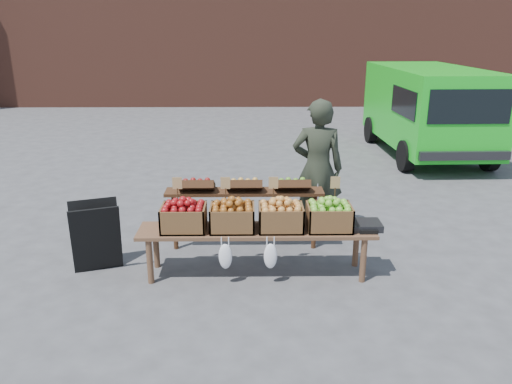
{
  "coord_description": "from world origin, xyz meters",
  "views": [
    {
      "loc": [
        0.14,
        -5.21,
        2.76
      ],
      "look_at": [
        0.21,
        0.56,
        0.85
      ],
      "focal_mm": 35.0,
      "sensor_mm": 36.0,
      "label": 1
    }
  ],
  "objects_px": {
    "chalkboard_sign": "(96,236)",
    "crate_red_apples": "(281,217)",
    "vendor": "(317,169)",
    "crate_green_apples": "(329,217)",
    "crate_golden_apples": "(184,218)",
    "weighing_scale": "(366,225)",
    "display_bench": "(257,252)",
    "back_table": "(245,211)",
    "delivery_van": "(427,112)",
    "crate_russet_pears": "(232,218)"
  },
  "relations": [
    {
      "from": "crate_russet_pears",
      "to": "crate_red_apples",
      "type": "relative_size",
      "value": 1.0
    },
    {
      "from": "delivery_van",
      "to": "back_table",
      "type": "height_order",
      "value": "delivery_van"
    },
    {
      "from": "back_table",
      "to": "crate_red_apples",
      "type": "height_order",
      "value": "back_table"
    },
    {
      "from": "chalkboard_sign",
      "to": "display_bench",
      "type": "height_order",
      "value": "chalkboard_sign"
    },
    {
      "from": "crate_golden_apples",
      "to": "crate_red_apples",
      "type": "xyz_separation_m",
      "value": [
        1.1,
        0.0,
        0.0
      ]
    },
    {
      "from": "display_bench",
      "to": "delivery_van",
      "type": "bearing_deg",
      "value": 56.03
    },
    {
      "from": "chalkboard_sign",
      "to": "crate_green_apples",
      "type": "relative_size",
      "value": 1.69
    },
    {
      "from": "back_table",
      "to": "display_bench",
      "type": "distance_m",
      "value": 0.77
    },
    {
      "from": "chalkboard_sign",
      "to": "crate_russet_pears",
      "type": "xyz_separation_m",
      "value": [
        1.61,
        -0.15,
        0.29
      ]
    },
    {
      "from": "crate_russet_pears",
      "to": "crate_red_apples",
      "type": "bearing_deg",
      "value": 0.0
    },
    {
      "from": "chalkboard_sign",
      "to": "crate_red_apples",
      "type": "bearing_deg",
      "value": -22.76
    },
    {
      "from": "chalkboard_sign",
      "to": "crate_red_apples",
      "type": "xyz_separation_m",
      "value": [
        2.16,
        -0.15,
        0.29
      ]
    },
    {
      "from": "crate_golden_apples",
      "to": "weighing_scale",
      "type": "xyz_separation_m",
      "value": [
        2.08,
        0.0,
        -0.1
      ]
    },
    {
      "from": "delivery_van",
      "to": "display_bench",
      "type": "height_order",
      "value": "delivery_van"
    },
    {
      "from": "chalkboard_sign",
      "to": "back_table",
      "type": "distance_m",
      "value": 1.84
    },
    {
      "from": "crate_russet_pears",
      "to": "delivery_van",
      "type": "bearing_deg",
      "value": 54.19
    },
    {
      "from": "back_table",
      "to": "delivery_van",
      "type": "bearing_deg",
      "value": 51.38
    },
    {
      "from": "display_bench",
      "to": "crate_red_apples",
      "type": "relative_size",
      "value": 5.4
    },
    {
      "from": "back_table",
      "to": "display_bench",
      "type": "xyz_separation_m",
      "value": [
        0.14,
        -0.72,
        -0.24
      ]
    },
    {
      "from": "vendor",
      "to": "weighing_scale",
      "type": "relative_size",
      "value": 5.55
    },
    {
      "from": "chalkboard_sign",
      "to": "crate_russet_pears",
      "type": "relative_size",
      "value": 1.69
    },
    {
      "from": "vendor",
      "to": "weighing_scale",
      "type": "xyz_separation_m",
      "value": [
        0.41,
        -1.21,
        -0.33
      ]
    },
    {
      "from": "crate_golden_apples",
      "to": "crate_green_apples",
      "type": "distance_m",
      "value": 1.65
    },
    {
      "from": "delivery_van",
      "to": "vendor",
      "type": "xyz_separation_m",
      "value": [
        -3.03,
        -4.53,
        -0.02
      ]
    },
    {
      "from": "display_bench",
      "to": "weighing_scale",
      "type": "height_order",
      "value": "weighing_scale"
    },
    {
      "from": "crate_golden_apples",
      "to": "weighing_scale",
      "type": "relative_size",
      "value": 1.47
    },
    {
      "from": "crate_green_apples",
      "to": "weighing_scale",
      "type": "distance_m",
      "value": 0.44
    },
    {
      "from": "delivery_van",
      "to": "crate_golden_apples",
      "type": "distance_m",
      "value": 7.42
    },
    {
      "from": "vendor",
      "to": "chalkboard_sign",
      "type": "xyz_separation_m",
      "value": [
        -2.73,
        -1.06,
        -0.52
      ]
    },
    {
      "from": "crate_red_apples",
      "to": "weighing_scale",
      "type": "relative_size",
      "value": 1.47
    },
    {
      "from": "delivery_van",
      "to": "weighing_scale",
      "type": "bearing_deg",
      "value": -115.95
    },
    {
      "from": "back_table",
      "to": "vendor",
      "type": "bearing_deg",
      "value": 26.51
    },
    {
      "from": "delivery_van",
      "to": "vendor",
      "type": "relative_size",
      "value": 2.29
    },
    {
      "from": "vendor",
      "to": "back_table",
      "type": "xyz_separation_m",
      "value": [
        -0.98,
        -0.49,
        -0.42
      ]
    },
    {
      "from": "vendor",
      "to": "back_table",
      "type": "distance_m",
      "value": 1.18
    },
    {
      "from": "crate_green_apples",
      "to": "weighing_scale",
      "type": "relative_size",
      "value": 1.47
    },
    {
      "from": "vendor",
      "to": "display_bench",
      "type": "distance_m",
      "value": 1.62
    },
    {
      "from": "crate_golden_apples",
      "to": "display_bench",
      "type": "bearing_deg",
      "value": 0.0
    },
    {
      "from": "crate_golden_apples",
      "to": "crate_red_apples",
      "type": "height_order",
      "value": "same"
    },
    {
      "from": "vendor",
      "to": "crate_green_apples",
      "type": "bearing_deg",
      "value": 95.69
    },
    {
      "from": "vendor",
      "to": "crate_green_apples",
      "type": "distance_m",
      "value": 1.23
    },
    {
      "from": "crate_red_apples",
      "to": "delivery_van",
      "type": "bearing_deg",
      "value": 57.96
    },
    {
      "from": "crate_golden_apples",
      "to": "vendor",
      "type": "bearing_deg",
      "value": 36.02
    },
    {
      "from": "crate_red_apples",
      "to": "vendor",
      "type": "bearing_deg",
      "value": 64.95
    },
    {
      "from": "display_bench",
      "to": "crate_russet_pears",
      "type": "distance_m",
      "value": 0.51
    },
    {
      "from": "back_table",
      "to": "display_bench",
      "type": "relative_size",
      "value": 0.78
    },
    {
      "from": "display_bench",
      "to": "weighing_scale",
      "type": "xyz_separation_m",
      "value": [
        1.25,
        0.0,
        0.33
      ]
    },
    {
      "from": "chalkboard_sign",
      "to": "weighing_scale",
      "type": "xyz_separation_m",
      "value": [
        3.14,
        -0.15,
        0.19
      ]
    },
    {
      "from": "display_bench",
      "to": "weighing_scale",
      "type": "bearing_deg",
      "value": 0.0
    },
    {
      "from": "chalkboard_sign",
      "to": "display_bench",
      "type": "distance_m",
      "value": 1.9
    }
  ]
}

